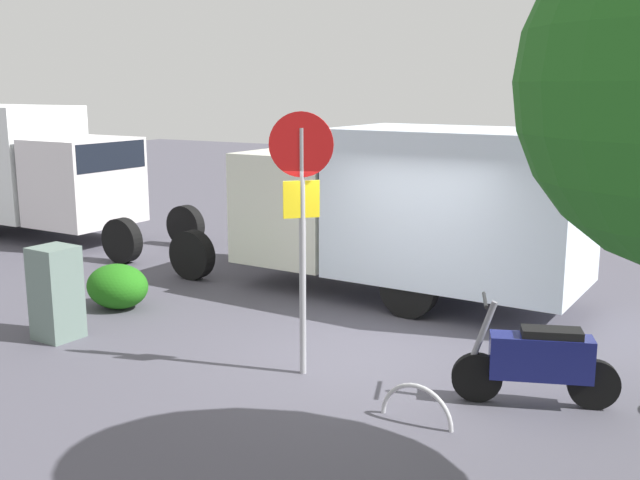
{
  "coord_description": "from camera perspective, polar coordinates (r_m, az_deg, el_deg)",
  "views": [
    {
      "loc": [
        -4.11,
        8.52,
        3.47
      ],
      "look_at": [
        0.61,
        0.19,
        1.5
      ],
      "focal_mm": 42.05,
      "sensor_mm": 36.0,
      "label": 1
    }
  ],
  "objects": [
    {
      "name": "utility_cabinet",
      "position": [
        11.04,
        -19.45,
        -3.82
      ],
      "size": [
        0.59,
        0.58,
        1.31
      ],
      "primitive_type": "cube",
      "rotation": [
        0.0,
        0.0,
        -0.07
      ],
      "color": "slate",
      "rests_on": "ground"
    },
    {
      "name": "box_truck_far",
      "position": [
        19.13,
        -22.05,
        5.34
      ],
      "size": [
        7.89,
        2.38,
        3.02
      ],
      "rotation": [
        0.0,
        0.0,
        3.11
      ],
      "color": "black",
      "rests_on": "ground"
    },
    {
      "name": "motorcycle",
      "position": [
        8.65,
        16.34,
        -8.79
      ],
      "size": [
        1.73,
        0.82,
        1.2
      ],
      "rotation": [
        0.0,
        0.0,
        0.35
      ],
      "color": "black",
      "rests_on": "ground"
    },
    {
      "name": "stop_sign",
      "position": [
        8.81,
        -1.4,
        2.86
      ],
      "size": [
        0.71,
        0.33,
        3.19
      ],
      "color": "#9E9EA3",
      "rests_on": "ground"
    },
    {
      "name": "shrub_near_sign",
      "position": [
        12.32,
        -15.17,
        -3.42
      ],
      "size": [
        1.04,
        0.85,
        0.71
      ],
      "primitive_type": "ellipsoid",
      "color": "#216B16",
      "rests_on": "ground"
    },
    {
      "name": "bike_rack_hoop",
      "position": [
        8.18,
        7.34,
        -13.56
      ],
      "size": [
        0.85,
        0.13,
        0.85
      ],
      "primitive_type": "torus",
      "rotation": [
        1.57,
        0.0,
        -0.09
      ],
      "color": "#B7B7BC",
      "rests_on": "ground"
    },
    {
      "name": "ground_plane",
      "position": [
        10.08,
        3.59,
        -8.53
      ],
      "size": [
        60.0,
        60.0,
        0.0
      ],
      "primitive_type": "plane",
      "color": "#4A4954"
    },
    {
      "name": "box_truck_near",
      "position": [
        12.34,
        6.42,
        2.73
      ],
      "size": [
        7.22,
        2.48,
        2.82
      ],
      "rotation": [
        0.0,
        0.0,
        -0.04
      ],
      "color": "black",
      "rests_on": "ground"
    }
  ]
}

